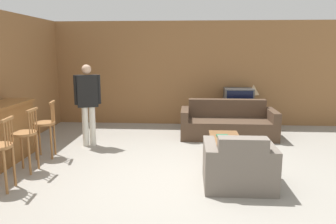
% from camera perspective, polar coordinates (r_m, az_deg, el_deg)
% --- Properties ---
extents(ground_plane, '(24.00, 24.00, 0.00)m').
position_cam_1_polar(ground_plane, '(4.99, 1.35, -11.42)').
color(ground_plane, gray).
extents(wall_back, '(9.40, 0.08, 2.60)m').
position_cam_1_polar(wall_back, '(8.37, 2.52, 6.71)').
color(wall_back, olive).
rests_on(wall_back, ground_plane).
extents(wall_left, '(0.08, 8.73, 2.60)m').
position_cam_1_polar(wall_left, '(6.94, -26.24, 4.81)').
color(wall_left, olive).
rests_on(wall_left, ground_plane).
extents(bar_chair_mid, '(0.38, 0.38, 1.00)m').
position_cam_1_polar(bar_chair_mid, '(5.53, -23.61, -4.21)').
color(bar_chair_mid, '#996638').
rests_on(bar_chair_mid, ground_plane).
extents(bar_chair_far, '(0.44, 0.44, 1.00)m').
position_cam_1_polar(bar_chair_far, '(6.15, -20.59, -2.56)').
color(bar_chair_far, '#996638').
rests_on(bar_chair_far, ground_plane).
extents(couch_far, '(2.04, 0.89, 0.80)m').
position_cam_1_polar(couch_far, '(7.31, 10.34, -2.09)').
color(couch_far, '#4C3828').
rests_on(couch_far, ground_plane).
extents(armchair_near, '(0.96, 0.84, 0.78)m').
position_cam_1_polar(armchair_near, '(4.71, 12.20, -9.29)').
color(armchair_near, '#70665B').
rests_on(armchair_near, ground_plane).
extents(coffee_table, '(0.52, 1.01, 0.38)m').
position_cam_1_polar(coffee_table, '(5.86, 9.95, -4.89)').
color(coffee_table, brown).
rests_on(coffee_table, ground_plane).
extents(tv_unit, '(1.03, 0.53, 0.53)m').
position_cam_1_polar(tv_unit, '(8.23, 12.00, -0.86)').
color(tv_unit, '#513823').
rests_on(tv_unit, ground_plane).
extents(tv, '(0.68, 0.52, 0.45)m').
position_cam_1_polar(tv, '(8.15, 12.14, 2.52)').
color(tv, '#4C4C4C').
rests_on(tv, tv_unit).
extents(book_on_table, '(0.21, 0.17, 0.03)m').
position_cam_1_polar(book_on_table, '(5.86, 9.47, -4.14)').
color(book_on_table, '#33704C').
rests_on(book_on_table, coffee_table).
extents(table_lamp, '(0.29, 0.29, 0.54)m').
position_cam_1_polar(table_lamp, '(8.19, 14.64, 3.68)').
color(table_lamp, brown).
rests_on(table_lamp, tv_unit).
extents(person_by_window, '(0.48, 0.28, 1.61)m').
position_cam_1_polar(person_by_window, '(6.59, -13.79, 1.99)').
color(person_by_window, silver).
rests_on(person_by_window, ground_plane).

